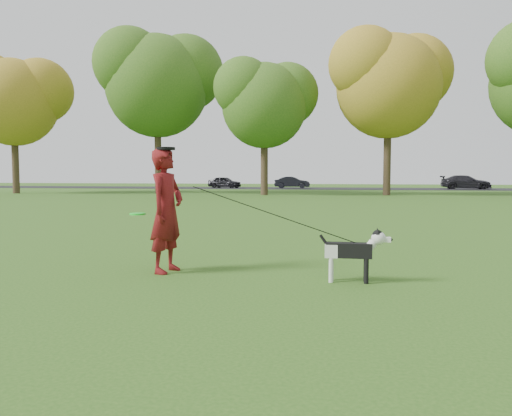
% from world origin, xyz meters
% --- Properties ---
extents(ground, '(120.00, 120.00, 0.00)m').
position_xyz_m(ground, '(0.00, 0.00, 0.00)').
color(ground, '#285116').
rests_on(ground, ground).
extents(road, '(120.00, 7.00, 0.02)m').
position_xyz_m(road, '(0.00, 40.00, 0.01)').
color(road, black).
rests_on(road, ground).
extents(man, '(0.56, 0.74, 1.81)m').
position_xyz_m(man, '(-1.29, -0.42, 0.91)').
color(man, '#590F0C').
rests_on(man, ground).
extents(dog, '(0.96, 0.19, 0.73)m').
position_xyz_m(dog, '(1.39, -0.64, 0.44)').
color(dog, black).
rests_on(dog, ground).
extents(car_left, '(3.43, 1.99, 1.10)m').
position_xyz_m(car_left, '(-10.24, 40.00, 0.57)').
color(car_left, black).
rests_on(car_left, road).
extents(car_mid, '(3.39, 1.32, 1.10)m').
position_xyz_m(car_mid, '(-3.62, 40.00, 0.57)').
color(car_mid, black).
rests_on(car_mid, road).
extents(car_right, '(4.38, 2.00, 1.24)m').
position_xyz_m(car_right, '(11.98, 40.00, 0.64)').
color(car_right, black).
rests_on(car_right, road).
extents(man_held_items, '(3.34, 0.35, 1.33)m').
position_xyz_m(man_held_items, '(0.30, -0.56, 0.88)').
color(man_held_items, '#1EF430').
rests_on(man_held_items, ground).
extents(tree_row, '(51.74, 8.86, 12.01)m').
position_xyz_m(tree_row, '(-1.43, 26.07, 7.41)').
color(tree_row, '#38281C').
rests_on(tree_row, ground).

